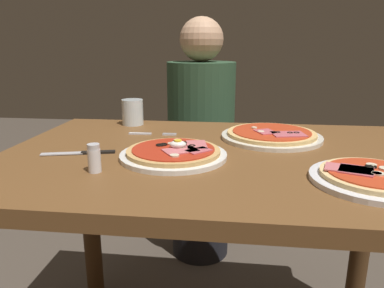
% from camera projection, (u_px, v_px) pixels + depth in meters
% --- Properties ---
extents(dining_table, '(1.19, 0.80, 0.77)m').
position_uv_depth(dining_table, '(217.00, 195.00, 1.02)').
color(dining_table, brown).
rests_on(dining_table, ground).
extents(pizza_foreground, '(0.28, 0.28, 0.05)m').
position_uv_depth(pizza_foreground, '(174.00, 153.00, 0.94)').
color(pizza_foreground, white).
rests_on(pizza_foreground, dining_table).
extents(pizza_across_left, '(0.31, 0.31, 0.03)m').
position_uv_depth(pizza_across_left, '(271.00, 135.00, 1.13)').
color(pizza_across_left, silver).
rests_on(pizza_across_left, dining_table).
extents(pizza_across_right, '(0.26, 0.26, 0.03)m').
position_uv_depth(pizza_across_right, '(373.00, 178.00, 0.77)').
color(pizza_across_right, white).
rests_on(pizza_across_right, dining_table).
extents(water_glass_far, '(0.08, 0.08, 0.09)m').
position_uv_depth(water_glass_far, '(133.00, 114.00, 1.33)').
color(water_glass_far, silver).
rests_on(water_glass_far, dining_table).
extents(fork, '(0.16, 0.02, 0.00)m').
position_uv_depth(fork, '(149.00, 134.00, 1.19)').
color(fork, silver).
rests_on(fork, dining_table).
extents(knife, '(0.19, 0.07, 0.01)m').
position_uv_depth(knife, '(84.00, 153.00, 0.98)').
color(knife, silver).
rests_on(knife, dining_table).
extents(salt_shaker, '(0.03, 0.03, 0.07)m').
position_uv_depth(salt_shaker, '(94.00, 158.00, 0.83)').
color(salt_shaker, white).
rests_on(salt_shaker, dining_table).
extents(diner_person, '(0.32, 0.32, 1.18)m').
position_uv_depth(diner_person, '(201.00, 149.00, 1.78)').
color(diner_person, black).
rests_on(diner_person, ground).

